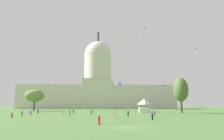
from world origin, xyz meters
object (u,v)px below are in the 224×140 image
object	(u,v)px
person_black_back_center	(152,117)
kite_red_high	(145,29)
person_maroon_deep_crowd	(12,115)
kite_lime_low	(56,86)
person_purple_edge_west	(31,113)
capitol_building	(98,86)
kite_blue_low	(119,84)
person_red_mid_left	(99,120)
person_black_mid_center	(128,114)
kite_gold_mid	(132,76)
kite_pink_high	(78,42)
kite_white_mid	(69,57)
kite_violet_high	(141,37)
kite_magenta_mid	(197,50)
event_tent	(144,105)
person_tan_lawn_far_right	(115,114)
tree_west_far	(35,96)
person_tan_near_tree_east	(63,113)
person_navy_mid_right	(73,111)
kite_yellow_high	(118,39)
person_purple_front_center	(91,112)
person_navy_edge_east	(70,112)
kite_black_low	(164,88)
person_grey_front_left	(22,114)
tree_east_far	(181,90)
kite_cyan_mid	(96,50)
person_purple_lawn_far_left	(154,113)
person_olive_back_left	(70,113)

from	to	relation	value
person_black_back_center	kite_red_high	distance (m)	115.47
person_maroon_deep_crowd	kite_lime_low	distance (m)	79.17
person_purple_edge_west	person_black_back_center	bearing A→B (deg)	-31.03
capitol_building	kite_blue_low	distance (m)	95.32
person_red_mid_left	person_black_mid_center	xyz separation A→B (m)	(8.66, 27.98, 0.05)
kite_lime_low	kite_blue_low	distance (m)	47.21
person_maroon_deep_crowd	kite_gold_mid	xyz separation A→B (m)	(47.28, 104.44, 24.15)
kite_lime_low	kite_pink_high	world-z (taller)	kite_pink_high
kite_blue_low	kite_white_mid	bearing A→B (deg)	-4.36
kite_violet_high	kite_magenta_mid	size ratio (longest dim) A/B	0.43
event_tent	kite_pink_high	xyz separation A→B (m)	(-31.98, 27.00, 35.80)
kite_lime_low	person_tan_lawn_far_right	bearing A→B (deg)	-152.44
tree_west_far	person_tan_near_tree_east	size ratio (longest dim) A/B	9.51
person_black_mid_center	kite_white_mid	world-z (taller)	kite_white_mid
person_navy_mid_right	kite_yellow_high	bearing A→B (deg)	144.69
kite_gold_mid	person_maroon_deep_crowd	bearing A→B (deg)	43.48
person_purple_front_center	person_navy_edge_east	xyz separation A→B (m)	(-8.29, 3.36, 0.08)
capitol_building	kite_black_low	distance (m)	117.91
kite_white_mid	person_black_back_center	bearing A→B (deg)	-138.85
tree_west_far	person_purple_front_center	size ratio (longest dim) A/B	9.18
kite_blue_low	person_tan_near_tree_east	bearing A→B (deg)	101.86
person_navy_edge_east	person_black_mid_center	bearing A→B (deg)	88.61
person_grey_front_left	tree_west_far	bearing A→B (deg)	-124.74
kite_red_high	person_tan_lawn_far_right	bearing A→B (deg)	102.76
tree_east_far	kite_violet_high	distance (m)	96.97
kite_pink_high	person_tan_near_tree_east	bearing A→B (deg)	108.55
tree_east_far	person_grey_front_left	bearing A→B (deg)	-155.37
tree_west_far	person_tan_lawn_far_right	size ratio (longest dim) A/B	8.74
event_tent	kite_lime_low	bearing A→B (deg)	143.36
kite_cyan_mid	kite_black_low	bearing A→B (deg)	-78.59
person_purple_edge_west	person_red_mid_left	world-z (taller)	person_red_mid_left
kite_red_high	kite_magenta_mid	bearing A→B (deg)	125.00
person_purple_lawn_far_left	person_black_mid_center	bearing A→B (deg)	-55.61
person_navy_edge_east	kite_blue_low	bearing A→B (deg)	179.48
person_maroon_deep_crowd	kite_white_mid	bearing A→B (deg)	42.50
person_purple_edge_west	kite_yellow_high	world-z (taller)	kite_yellow_high
kite_white_mid	kite_yellow_high	bearing A→B (deg)	-109.53
capitol_building	kite_black_low	size ratio (longest dim) A/B	34.00
person_grey_front_left	kite_violet_high	world-z (taller)	kite_violet_high
kite_black_low	kite_yellow_high	world-z (taller)	kite_yellow_high
kite_red_high	kite_violet_high	bearing A→B (deg)	-63.09
person_olive_back_left	kite_pink_high	size ratio (longest dim) A/B	1.42
person_red_mid_left	kite_cyan_mid	world-z (taller)	kite_cyan_mid
person_tan_near_tree_east	person_tan_lawn_far_right	world-z (taller)	person_tan_lawn_far_right
kite_violet_high	kite_cyan_mid	distance (m)	87.73
person_black_back_center	kite_gold_mid	size ratio (longest dim) A/B	0.47
person_black_back_center	person_purple_front_center	bearing A→B (deg)	-40.42
capitol_building	person_purple_front_center	bearing A→B (deg)	-90.99
tree_west_far	person_grey_front_left	world-z (taller)	tree_west_far
kite_white_mid	kite_gold_mid	distance (m)	49.12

